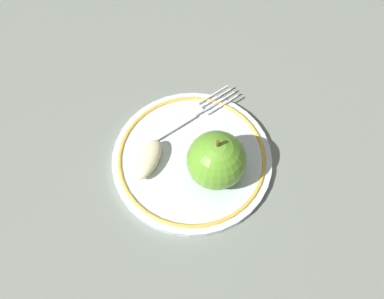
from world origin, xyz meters
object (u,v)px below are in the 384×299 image
at_px(plate, 192,158).
at_px(apple_red_whole, 216,160).
at_px(apple_slice_front, 148,159).
at_px(fork, 187,118).

xyz_separation_m(plate, apple_red_whole, (0.04, 0.02, 0.05)).
height_order(plate, apple_red_whole, apple_red_whole).
distance_m(plate, apple_slice_front, 0.07).
xyz_separation_m(apple_slice_front, fork, (-0.05, 0.08, -0.01)).
distance_m(plate, apple_red_whole, 0.06).
height_order(apple_red_whole, fork, apple_red_whole).
bearing_deg(apple_slice_front, fork, 166.01).
relative_size(plate, apple_red_whole, 2.58).
bearing_deg(fork, apple_red_whole, -102.74).
relative_size(plate, apple_slice_front, 3.50).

